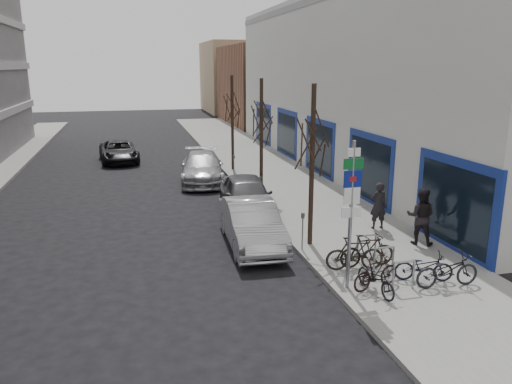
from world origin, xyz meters
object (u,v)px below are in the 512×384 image
bike_mid_curb (424,264)px  parked_car_mid (247,196)px  bike_far_curb (448,267)px  pedestrian_far (421,216)px  meter_front (303,228)px  lane_car (119,151)px  parked_car_back (202,168)px  tree_mid (261,110)px  highway_sign_pole (351,206)px  tree_far (232,101)px  meter_mid (260,188)px  parked_car_front (252,224)px  bike_mid_inner (355,253)px  meter_back (234,164)px  bike_far_inner (367,250)px  bike_near_right (376,272)px  tree_near (313,128)px  pedestrian_near (378,206)px  bike_rack (384,257)px  bike_near_left (376,276)px

bike_mid_curb → parked_car_mid: bearing=41.2°
bike_far_curb → pedestrian_far: bearing=-17.4°
meter_front → lane_car: bearing=108.3°
parked_car_mid → parked_car_back: (-0.92, 6.43, -0.04)m
tree_mid → meter_front: 7.70m
highway_sign_pole → tree_far: size_ratio=0.76×
highway_sign_pole → meter_mid: 8.65m
lane_car → parked_car_front: bearing=-80.5°
tree_far → lane_car: 8.76m
highway_sign_pole → bike_mid_inner: highway_sign_pole is taller
parked_car_front → meter_mid: bearing=74.3°
meter_back → parked_car_mid: bearing=-96.9°
bike_far_inner → parked_car_back: (-3.08, 13.09, 0.10)m
bike_far_inner → parked_car_mid: (-2.16, 6.65, 0.14)m
tree_mid → bike_near_right: (0.50, -10.28, -3.48)m
meter_front → meter_mid: (0.00, 5.50, 0.00)m
meter_front → tree_far: bearing=88.1°
tree_mid → bike_mid_inner: size_ratio=3.15×
bike_mid_curb → parked_car_back: (-4.17, 14.39, 0.13)m
tree_mid → parked_car_front: size_ratio=1.16×
highway_sign_pole → pedestrian_far: size_ratio=2.13×
meter_front → lane_car: size_ratio=0.26×
meter_back → lane_car: (-6.05, 7.26, -0.24)m
highway_sign_pole → lane_car: (-6.30, 21.27, -1.78)m
tree_near → bike_far_curb: tree_near is taller
bike_mid_curb → bike_far_inner: size_ratio=0.93×
meter_mid → parked_car_front: 4.53m
pedestrian_near → pedestrian_far: bearing=110.2°
bike_mid_inner → pedestrian_near: (2.51, 3.39, 0.35)m
bike_rack → bike_far_inner: bike_far_inner is taller
bike_near_left → bike_near_right: (0.11, 0.23, -0.01)m
pedestrian_far → highway_sign_pole: bearing=69.2°
bike_far_curb → lane_car: (-8.95, 21.90, -0.04)m
tree_near → bike_far_curb: size_ratio=2.99×
bike_far_inner → parked_car_front: bearing=44.6°
meter_mid → bike_far_curb: size_ratio=0.69×
bike_far_inner → meter_front: bearing=39.2°
bike_rack → pedestrian_far: 3.15m
tree_far → meter_back: tree_far is taller
bike_far_inner → lane_car: lane_car is taller
tree_near → bike_far_curb: 5.88m
pedestrian_near → meter_mid: bearing=-47.5°
bike_far_curb → pedestrian_far: pedestrian_far is taller
lane_car → meter_back: bearing=-55.9°
tree_near → tree_mid: size_ratio=1.00×
bike_near_left → bike_far_inner: bike_far_inner is taller
bike_far_curb → lane_car: size_ratio=0.38×
bike_far_curb → bike_rack: bearing=47.6°
tree_near → pedestrian_far: tree_near is taller
tree_far → bike_near_right: 17.14m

